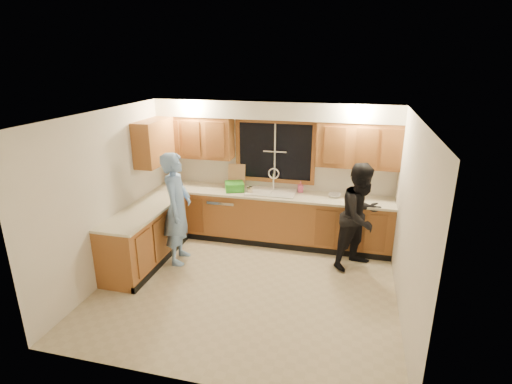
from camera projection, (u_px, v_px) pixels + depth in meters
The scene contains 26 objects.
floor at pixel (248, 286), 5.86m from camera, with size 4.20×4.20×0.00m, color beige.
ceiling at pixel (246, 115), 5.06m from camera, with size 4.20×4.20×0.00m, color silver.
wall_back at pixel (275, 170), 7.20m from camera, with size 4.20×4.20×0.00m, color silver.
wall_left at pixel (111, 194), 5.94m from camera, with size 3.80×3.80×0.00m, color silver.
wall_right at pixel (409, 221), 4.97m from camera, with size 3.80×3.80×0.00m, color silver.
base_cabinets_back at pixel (271, 218), 7.19m from camera, with size 4.20×0.60×0.88m, color #A1612E.
base_cabinets_left at pixel (146, 236), 6.45m from camera, with size 0.60×1.90×0.88m, color #A1612E.
countertop_back at pixel (271, 194), 7.02m from camera, with size 4.20×0.63×0.04m, color beige.
countertop_left at pixel (144, 210), 6.30m from camera, with size 0.63×1.90×0.04m, color beige.
upper_cabinets_left at pixel (196, 137), 7.19m from camera, with size 1.35×0.33×0.75m, color #A1612E.
upper_cabinets_right at pixel (358, 145), 6.54m from camera, with size 1.35×0.33×0.75m, color #A1612E.
upper_cabinets_return at pixel (154, 142), 6.75m from camera, with size 0.33×0.90×0.75m, color #A1612E.
soffit at pixel (274, 110), 6.69m from camera, with size 4.20×0.35×0.30m, color white.
window_frame at pixel (275, 152), 7.08m from camera, with size 1.44×0.03×1.14m.
sink at pixel (271, 196), 7.05m from camera, with size 0.86×0.52×0.57m.
dishwasher at pixel (226, 215), 7.38m from camera, with size 0.60×0.56×0.82m, color silver.
stove at pixel (127, 251), 5.93m from camera, with size 0.58×0.75×0.90m, color silver.
man at pixel (177, 209), 6.33m from camera, with size 0.66×0.44×1.82m, color #7BA7E9.
woman at pixel (361, 216), 6.18m from camera, with size 0.83×0.64×1.70m, color black.
knife_block at pixel (175, 179), 7.46m from camera, with size 0.11×0.09×0.21m, color brown.
cutting_board at pixel (237, 175), 7.33m from camera, with size 0.31×0.02×0.42m, color tan.
dish_crate at pixel (234, 186), 7.13m from camera, with size 0.32×0.30×0.15m, color #2E9025.
soap_bottle at pixel (300, 187), 7.05m from camera, with size 0.09×0.09×0.19m, color #E25688.
bowl at pixel (335, 195), 6.82m from camera, with size 0.22×0.22×0.05m, color silver.
can_left at pixel (249, 191), 6.98m from camera, with size 0.06×0.06×0.11m, color #C2B395.
can_right at pixel (251, 190), 6.97m from camera, with size 0.07×0.07×0.13m, color #C2B395.
Camera 1 is at (1.37, -4.92, 3.19)m, focal length 28.00 mm.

